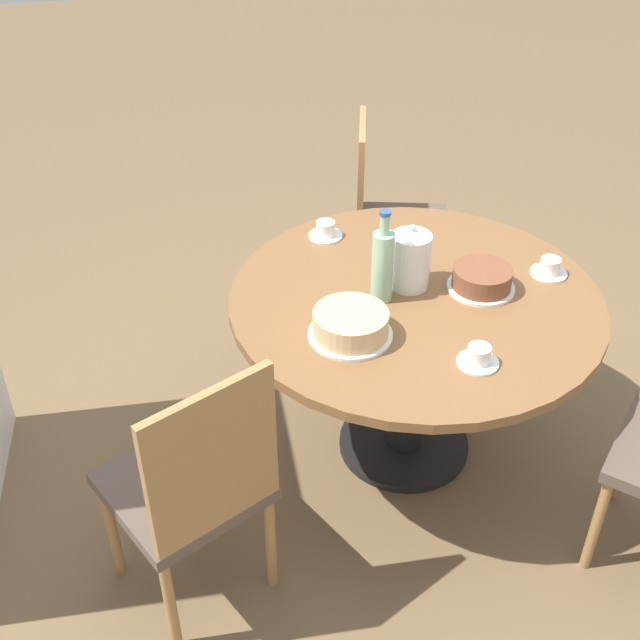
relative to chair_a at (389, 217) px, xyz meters
name	(u,v)px	position (x,y,z in m)	size (l,w,h in m)	color
ground_plane	(403,445)	(-0.94, 0.15, -0.49)	(14.00, 14.00, 0.00)	brown
dining_table	(413,328)	(-0.94, 0.15, 0.08)	(1.27, 1.27, 0.71)	black
chair_a	(389,217)	(0.00, 0.00, 0.00)	(0.50, 0.50, 0.93)	#A87A47
chair_b	(194,485)	(-1.46, 0.95, 0.00)	(0.57, 0.57, 0.93)	#A87A47
coffee_pot	(410,259)	(-0.87, 0.16, 0.32)	(0.14, 0.14, 0.24)	white
water_bottle	(383,264)	(-0.93, 0.27, 0.35)	(0.07, 0.07, 0.33)	#99C6A3
cake_main	(351,325)	(-1.12, 0.42, 0.26)	(0.27, 0.27, 0.09)	white
cake_second	(481,279)	(-0.93, -0.08, 0.26)	(0.23, 0.23, 0.08)	white
cup_a	(549,268)	(-0.89, -0.34, 0.24)	(0.13, 0.13, 0.06)	white
cup_b	(478,357)	(-1.32, 0.07, 0.24)	(0.13, 0.13, 0.06)	white
cup_c	(326,231)	(-0.49, 0.38, 0.24)	(0.13, 0.13, 0.06)	white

